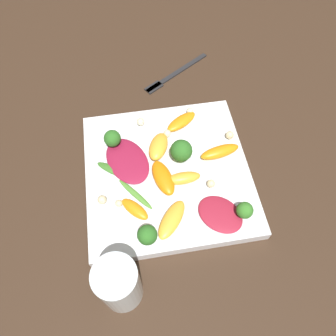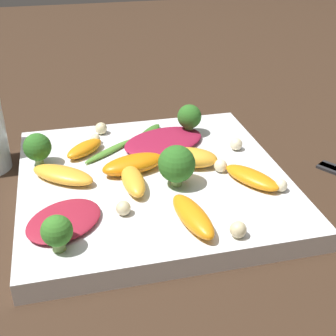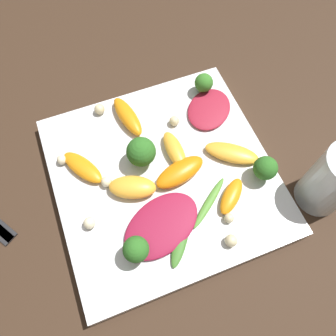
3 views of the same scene
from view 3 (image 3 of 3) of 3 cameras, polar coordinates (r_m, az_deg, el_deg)
ground_plane at (r=0.48m, az=-0.76°, el=-2.00°), size 2.40×2.40×0.00m
plate at (r=0.47m, az=-0.78°, el=-1.45°), size 0.30×0.30×0.02m
drinking_glass at (r=0.47m, az=26.82°, el=-1.99°), size 0.06×0.06×0.11m
radicchio_leaf_0 at (r=0.52m, az=7.16°, el=10.15°), size 0.10×0.10×0.01m
radicchio_leaf_1 at (r=0.43m, az=-1.15°, el=-9.92°), size 0.13×0.11×0.01m
orange_segment_0 at (r=0.44m, az=-6.21°, el=-3.35°), size 0.07×0.06×0.02m
orange_segment_1 at (r=0.47m, az=-14.63°, el=0.10°), size 0.06×0.07×0.01m
orange_segment_2 at (r=0.45m, az=2.08°, el=-0.71°), size 0.08×0.05×0.02m
orange_segment_3 at (r=0.50m, az=-7.06°, el=8.93°), size 0.04×0.08×0.02m
orange_segment_4 at (r=0.47m, az=1.16°, el=3.15°), size 0.03×0.06×0.02m
orange_segment_5 at (r=0.48m, az=11.03°, el=2.57°), size 0.08×0.07×0.02m
orange_segment_6 at (r=0.45m, az=10.97°, el=-4.83°), size 0.06×0.05×0.02m
broccoli_floret_0 at (r=0.46m, az=16.59°, el=-0.05°), size 0.03×0.03×0.04m
broccoli_floret_1 at (r=0.53m, az=6.24°, el=14.46°), size 0.03×0.03×0.04m
broccoli_floret_2 at (r=0.40m, az=-5.60°, el=-13.94°), size 0.03×0.03×0.04m
broccoli_floret_3 at (r=0.45m, az=-4.71°, el=2.80°), size 0.04×0.04×0.05m
arugula_sprig_0 at (r=0.43m, az=2.26°, el=-12.24°), size 0.06×0.07×0.01m
arugula_sprig_1 at (r=0.45m, az=7.17°, el=-5.98°), size 0.07×0.06×0.01m
macadamia_nut_0 at (r=0.43m, az=10.95°, el=-12.31°), size 0.02×0.02×0.02m
macadamia_nut_1 at (r=0.52m, az=-11.84°, el=10.00°), size 0.02×0.02×0.02m
macadamia_nut_2 at (r=0.50m, az=1.10°, el=8.21°), size 0.02×0.02×0.02m
macadamia_nut_3 at (r=0.44m, az=-13.53°, el=-9.29°), size 0.02×0.02×0.02m
macadamia_nut_4 at (r=0.49m, az=-17.99°, el=1.36°), size 0.01×0.01×0.01m
macadamia_nut_5 at (r=0.46m, az=-10.64°, el=-2.36°), size 0.02×0.02×0.02m
macadamia_nut_6 at (r=0.44m, az=10.58°, el=-8.56°), size 0.01×0.01×0.01m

